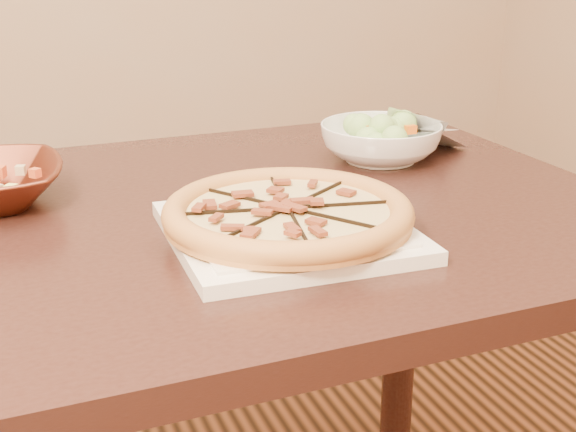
# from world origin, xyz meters

# --- Properties ---
(dining_table) EXTENTS (1.33, 0.88, 0.75)m
(dining_table) POSITION_xyz_m (-0.11, -0.17, 0.64)
(dining_table) COLOR black
(dining_table) RESTS_ON floor
(plate) EXTENTS (0.30, 0.30, 0.02)m
(plate) POSITION_xyz_m (0.02, -0.31, 0.76)
(plate) COLOR white
(plate) RESTS_ON dining_table
(pizza) EXTENTS (0.32, 0.32, 0.03)m
(pizza) POSITION_xyz_m (0.02, -0.31, 0.78)
(pizza) COLOR #AB6F39
(pizza) RESTS_ON plate
(salad_bowl) EXTENTS (0.26, 0.26, 0.06)m
(salad_bowl) POSITION_xyz_m (0.29, -0.03, 0.78)
(salad_bowl) COLOR white
(salad_bowl) RESTS_ON dining_table
(salad) EXTENTS (0.09, 0.10, 0.04)m
(salad) POSITION_xyz_m (0.29, -0.03, 0.83)
(salad) COLOR #A3D36F
(salad) RESTS_ON salad_bowl
(cling_film) EXTENTS (0.19, 0.16, 0.05)m
(cling_film) POSITION_xyz_m (0.39, 0.01, 0.78)
(cling_film) COLOR white
(cling_film) RESTS_ON dining_table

